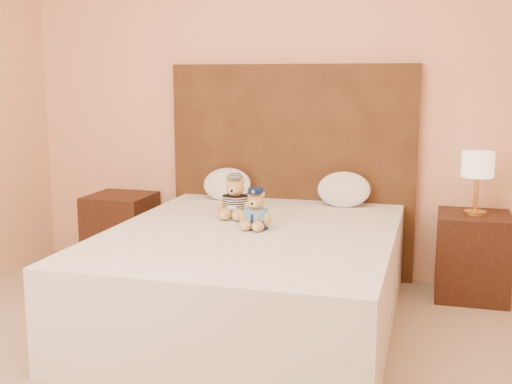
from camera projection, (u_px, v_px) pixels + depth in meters
bed at (252, 276)px, 3.71m from camera, size 1.60×2.00×0.55m
headboard at (291, 171)px, 4.58m from camera, size 1.75×0.08×1.50m
nightstand_left at (121, 231)px, 4.80m from camera, size 0.45×0.45×0.55m
nightstand_right at (472, 256)px, 4.13m from camera, size 0.45×0.45×0.55m
lamp at (478, 168)px, 4.03m from camera, size 0.20×0.20×0.40m
teddy_police at (256, 209)px, 3.67m from camera, size 0.22×0.21×0.23m
teddy_prisoner at (235, 197)px, 3.95m from camera, size 0.24×0.23×0.26m
pillow_left at (227, 183)px, 4.53m from camera, size 0.35×0.22×0.25m
pillow_right at (344, 188)px, 4.31m from camera, size 0.36×0.23×0.25m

